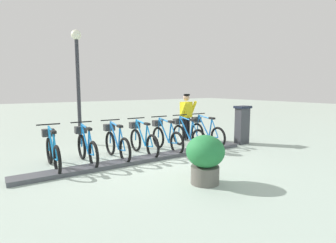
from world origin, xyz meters
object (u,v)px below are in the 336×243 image
object	(u,v)px
bike_docked_1	(187,134)
bike_docked_4	(116,143)
bike_docked_2	(166,137)
lamp_post	(78,70)
bike_docked_3	(142,140)
planter_bush	(205,157)
bike_docked_5	(86,146)
payment_kiosk	(242,124)
worker_near_rack	(186,115)
bike_docked_0	(206,132)
bike_docked_6	(52,151)

from	to	relation	value
bike_docked_1	bike_docked_4	bearing A→B (deg)	90.00
bike_docked_2	bike_docked_4	size ratio (longest dim) A/B	1.00
bike_docked_4	lamp_post	bearing A→B (deg)	5.74
bike_docked_3	planter_bush	bearing A→B (deg)	178.08
bike_docked_4	bike_docked_3	bearing A→B (deg)	-90.00
lamp_post	bike_docked_5	bearing A→B (deg)	167.30
bike_docked_2	bike_docked_5	xyz separation A→B (m)	(0.00, 2.38, 0.00)
payment_kiosk	worker_near_rack	xyz separation A→B (m)	(1.54, 1.18, 0.24)
planter_bush	bike_docked_4	bearing A→B (deg)	14.39
bike_docked_2	bike_docked_3	world-z (taller)	same
payment_kiosk	bike_docked_0	distance (m)	1.27
bike_docked_2	bike_docked_4	distance (m)	1.59
bike_docked_4	bike_docked_5	world-z (taller)	same
bike_docked_3	bike_docked_6	distance (m)	2.38
bike_docked_0	lamp_post	distance (m)	4.66
payment_kiosk	bike_docked_3	size ratio (longest dim) A/B	0.74
payment_kiosk	bike_docked_4	distance (m)	4.33
bike_docked_6	bike_docked_0	bearing A→B (deg)	-90.00
bike_docked_4	bike_docked_5	bearing A→B (deg)	90.00
payment_kiosk	lamp_post	distance (m)	5.73
bike_docked_5	bike_docked_6	xyz separation A→B (m)	(0.00, 0.79, 0.00)
bike_docked_3	bike_docked_0	bearing A→B (deg)	-90.00
payment_kiosk	bike_docked_1	bearing A→B (deg)	73.30
bike_docked_3	worker_near_rack	distance (m)	2.55
bike_docked_0	bike_docked_2	size ratio (longest dim) A/B	1.00
bike_docked_1	lamp_post	world-z (taller)	lamp_post
bike_docked_3	bike_docked_5	xyz separation A→B (m)	(0.00, 1.59, 0.00)
bike_docked_3	worker_near_rack	bearing A→B (deg)	-67.41
bike_docked_3	bike_docked_5	distance (m)	1.59
bike_docked_6	worker_near_rack	world-z (taller)	worker_near_rack
bike_docked_1	bike_docked_2	bearing A→B (deg)	90.00
bike_docked_0	bike_docked_1	bearing A→B (deg)	90.00
bike_docked_2	lamp_post	xyz separation A→B (m)	(2.44, 1.83, 2.03)
planter_bush	bike_docked_6	bearing A→B (deg)	39.91
bike_docked_6	planter_bush	distance (m)	3.57
bike_docked_0	bike_docked_6	xyz separation A→B (m)	(0.00, 4.76, 0.00)
payment_kiosk	bike_docked_6	distance (m)	5.91
bike_docked_2	worker_near_rack	xyz separation A→B (m)	(0.96, -1.52, 0.48)
bike_docked_1	bike_docked_6	xyz separation A→B (m)	(0.00, 3.97, 0.00)
bike_docked_5	bike_docked_4	bearing A→B (deg)	-90.00
bike_docked_5	planter_bush	bearing A→B (deg)	-151.34
bike_docked_1	bike_docked_5	size ratio (longest dim) A/B	1.00
bike_docked_2	bike_docked_3	bearing A→B (deg)	90.00
worker_near_rack	lamp_post	bearing A→B (deg)	66.30
bike_docked_3	planter_bush	size ratio (longest dim) A/B	1.77
bike_docked_5	bike_docked_6	size ratio (longest dim) A/B	1.00
bike_docked_4	payment_kiosk	bearing A→B (deg)	-97.60
bike_docked_2	planter_bush	distance (m)	2.88
bike_docked_3	planter_bush	distance (m)	2.74
bike_docked_4	bike_docked_0	bearing A→B (deg)	-90.00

